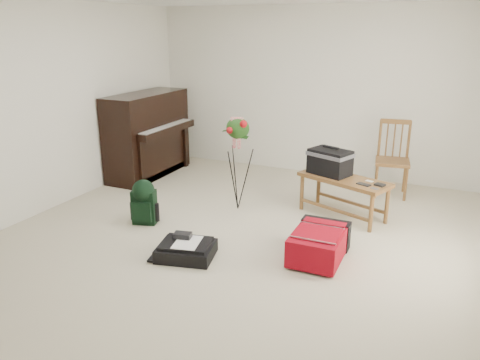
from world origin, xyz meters
The scene contains 10 objects.
floor centered at (0.00, 0.00, 0.00)m, with size 5.00×5.50×0.01m, color #BFB69A.
wall_back centered at (0.00, 2.75, 1.25)m, with size 5.00×0.04×2.50m, color silver.
wall_left centered at (-2.50, 0.00, 1.25)m, with size 0.04×5.50×2.50m, color silver.
piano centered at (-2.19, 1.60, 0.60)m, with size 0.71×1.50×1.25m.
bench centered at (0.76, 1.13, 0.59)m, with size 1.16×0.79×0.83m.
dining_chair centered at (1.32, 2.19, 0.49)m, with size 0.49×0.49×1.01m.
red_suitcase centered at (0.94, 0.00, 0.16)m, with size 0.49×0.70×0.30m.
black_duffel centered at (-0.26, -0.56, 0.08)m, with size 0.62×0.54×0.23m.
green_backpack centered at (-1.13, -0.03, 0.29)m, with size 0.30×0.28×0.53m.
flower_stand centered at (-0.34, 0.84, 0.58)m, with size 0.46×0.46×1.19m.
Camera 1 is at (1.95, -4.15, 2.17)m, focal length 35.00 mm.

